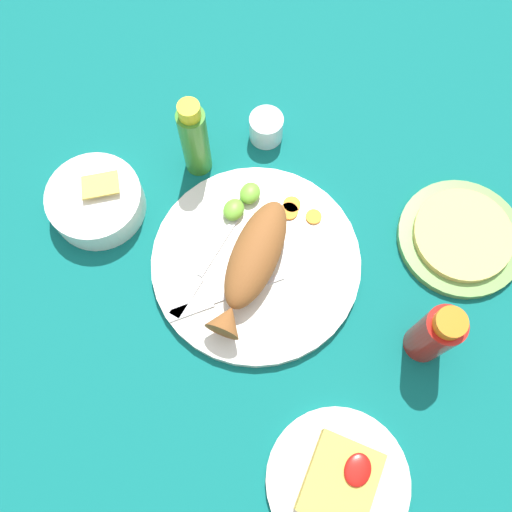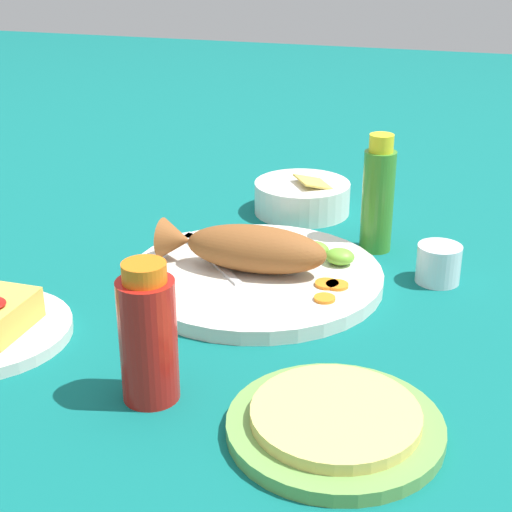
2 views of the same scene
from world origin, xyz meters
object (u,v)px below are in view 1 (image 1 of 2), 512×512
Objects in this scene: hot_sauce_bottle_red at (435,334)px; salt_cup at (266,129)px; hot_sauce_bottle_green at (194,139)px; guacamole_bowl at (96,201)px; main_plate at (256,262)px; fried_fish at (252,262)px; fork_near at (219,299)px; side_plate_fries at (338,481)px; fork_far at (202,272)px; tortilla_plate at (460,238)px.

salt_cup is at bearing 55.34° from hot_sauce_bottle_red.
guacamole_bowl is at bearing 139.54° from hot_sauce_bottle_green.
fried_fish reaches higher than main_plate.
salt_cup is 0.31m from guacamole_bowl.
fork_near is 0.31m from salt_cup.
hot_sauce_bottle_green is 0.84× the size of side_plate_fries.
side_plate_fries is at bearing 62.93° from fork_far.
fork_far is at bearing 94.82° from hot_sauce_bottle_red.
guacamole_bowl reaches higher than fork_far.
fried_fish is at bearing 124.73° from fork_far.
salt_cup is at bearing 80.68° from tortilla_plate.
main_plate is at bearing 85.63° from hot_sauce_bottle_red.
fork_near is at bearing -148.13° from hot_sauce_bottle_green.
hot_sauce_bottle_red is 0.46m from hot_sauce_bottle_green.
fork_near is 0.26m from guacamole_bowl.
main_plate is 0.24m from salt_cup.
hot_sauce_bottle_red reaches higher than salt_cup.
guacamole_bowl is at bearing 64.03° from side_plate_fries.
main_plate is 2.16× the size of guacamole_bowl.
tortilla_plate is at bearing 128.29° from fork_far.
hot_sauce_bottle_red is 0.20m from tortilla_plate.
hot_sauce_bottle_red is 0.24m from side_plate_fries.
guacamole_bowl is (-0.01, 0.27, 0.02)m from main_plate.
hot_sauce_bottle_green is 0.83× the size of tortilla_plate.
salt_cup reaches higher than fork_near.
hot_sauce_bottle_green is (0.21, 0.13, 0.06)m from fork_near.
fried_fish is 0.34m from tortilla_plate.
hot_sauce_bottle_red is 2.53× the size of salt_cup.
tortilla_plate is (0.04, -0.44, -0.07)m from hot_sauce_bottle_green.
salt_cup is (0.27, 0.00, 0.00)m from fork_far.
main_plate is 1.76× the size of fork_far.
fork_near is (-0.07, 0.03, -0.03)m from fried_fish.
hot_sauce_bottle_green is 0.55m from side_plate_fries.
hot_sauce_bottle_red is at bearing -94.37° from main_plate.
hot_sauce_bottle_red reaches higher than side_plate_fries.
hot_sauce_bottle_red is at bearing -91.39° from guacamole_bowl.
salt_cup reaches higher than fork_far.
fork_near is at bearing 100.68° from hot_sauce_bottle_red.
side_plate_fries is 0.42m from tortilla_plate.
side_plate_fries is (-0.25, -0.23, -0.00)m from main_plate.
hot_sauce_bottle_red is (0.03, -0.35, 0.05)m from fork_far.
hot_sauce_bottle_green is at bearing 94.63° from tortilla_plate.
hot_sauce_bottle_green is at bearing -40.46° from guacamole_bowl.
guacamole_bowl reaches higher than salt_cup.
guacamole_bowl is (0.04, 0.20, 0.01)m from fork_far.
fried_fish is 0.27m from guacamole_bowl.
guacamole_bowl is (-0.23, 0.20, 0.01)m from salt_cup.
hot_sauce_bottle_red reaches higher than guacamole_bowl.
salt_cup is (0.24, 0.07, -0.03)m from fried_fish.
fork_near is at bearing 62.22° from fork_far.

